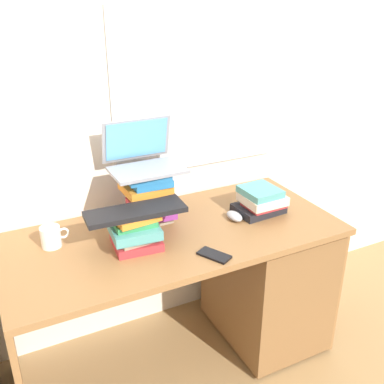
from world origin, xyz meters
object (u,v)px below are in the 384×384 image
Objects in this scene: book_stack_tall at (149,197)px; keyboard at (136,212)px; laptop at (143,157)px; mug at (51,237)px; desk at (247,275)px; computer_mouse at (234,216)px; book_stack_side at (261,201)px; book_stack_keyboard_riser at (135,231)px; cell_phone at (214,255)px.

keyboard is at bearing -126.32° from book_stack_tall.
laptop is 2.69× the size of mug.
computer_mouse is at bearing 171.97° from desk.
book_stack_tall is at bearing 159.31° from desk.
book_stack_tall is at bearing -90.70° from laptop.
laptop is at bearing 157.83° from book_stack_side.
laptop is 0.52m from computer_mouse.
book_stack_side reaches higher than desk.
desk is 0.40m from book_stack_side.
keyboard is at bearing -179.91° from desk.
computer_mouse is at bearing -9.69° from mug.
laptop is 0.78× the size of keyboard.
laptop reaches higher than book_stack_keyboard_riser.
desk is 0.36m from computer_mouse.
keyboard is (-0.13, -0.23, -0.15)m from laptop.
laptop is at bearing 89.30° from book_stack_tall.
book_stack_tall is 0.78× the size of laptop.
keyboard reaches higher than desk.
book_stack_tall reaches higher than desk.
mug is at bearing 170.46° from desk.
book_stack_keyboard_riser is (-0.59, -0.00, 0.40)m from desk.
desk is 5.98× the size of book_stack_tall.
desk is 12.53× the size of mug.
computer_mouse is (-0.15, -0.00, -0.05)m from book_stack_side.
book_stack_keyboard_riser is 0.67× the size of laptop.
book_stack_tall is 1.88× the size of cell_phone.
cell_phone is at bearing -38.99° from keyboard.
laptop is (-0.52, 0.21, 0.24)m from book_stack_side.
book_stack_tall is at bearing 2.27° from mug.
book_stack_tall is 0.46m from mug.
book_stack_keyboard_riser is at bearing -179.66° from desk.
desk is 0.82m from laptop.
laptop is (0.13, 0.23, 0.24)m from book_stack_keyboard_riser.
cell_phone is at bearing -41.17° from book_stack_keyboard_riser.
book_stack_tall reaches higher than book_stack_side.
book_stack_tall is 1.17× the size of book_stack_keyboard_riser.
book_stack_side is (0.65, 0.02, -0.01)m from book_stack_keyboard_riser.
cell_phone is (0.25, -0.23, -0.16)m from keyboard.
computer_mouse is at bearing -23.27° from book_stack_tall.
book_stack_keyboard_riser is 0.91× the size of book_stack_side.
book_stack_side is 2.30× the size of computer_mouse.
book_stack_keyboard_riser is 0.52× the size of keyboard.
book_stack_side is 0.99m from mug.
book_stack_tall is at bearing 156.73° from computer_mouse.
keyboard is 0.37m from cell_phone.
cell_phone is (-0.25, -0.24, -0.01)m from computer_mouse.
book_stack_tall is 0.23m from book_stack_keyboard_riser.
laptop is 3.15× the size of computer_mouse.
mug is (-0.46, -0.07, -0.26)m from laptop.
keyboard is at bearing 19.95° from book_stack_keyboard_riser.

